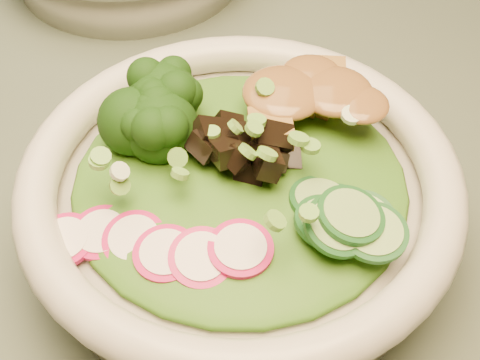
# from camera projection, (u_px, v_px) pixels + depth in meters

# --- Properties ---
(dining_table) EXTENTS (1.20, 0.80, 0.75)m
(dining_table) POSITION_uv_depth(u_px,v_px,m) (142.00, 228.00, 0.62)
(dining_table) COLOR black
(dining_table) RESTS_ON ground
(salad_bowl) EXTENTS (0.28, 0.28, 0.08)m
(salad_bowl) POSITION_uv_depth(u_px,v_px,m) (240.00, 201.00, 0.44)
(salad_bowl) COLOR beige
(salad_bowl) RESTS_ON dining_table
(lettuce_bed) EXTENTS (0.22, 0.22, 0.03)m
(lettuce_bed) POSITION_uv_depth(u_px,v_px,m) (240.00, 179.00, 0.43)
(lettuce_bed) COLOR #285E13
(lettuce_bed) RESTS_ON salad_bowl
(broccoli_florets) EXTENTS (0.10, 0.09, 0.05)m
(broccoli_florets) POSITION_uv_depth(u_px,v_px,m) (160.00, 117.00, 0.44)
(broccoli_florets) COLOR black
(broccoli_florets) RESTS_ON salad_bowl
(radish_slices) EXTENTS (0.12, 0.06, 0.02)m
(radish_slices) POSITION_uv_depth(u_px,v_px,m) (168.00, 246.00, 0.38)
(radish_slices) COLOR #B80E4F
(radish_slices) RESTS_ON salad_bowl
(cucumber_slices) EXTENTS (0.09, 0.09, 0.04)m
(cucumber_slices) POSITION_uv_depth(u_px,v_px,m) (331.00, 221.00, 0.39)
(cucumber_slices) COLOR #9BBE69
(cucumber_slices) RESTS_ON salad_bowl
(mushroom_heap) EXTENTS (0.09, 0.09, 0.04)m
(mushroom_heap) POSITION_uv_depth(u_px,v_px,m) (253.00, 151.00, 0.42)
(mushroom_heap) COLOR black
(mushroom_heap) RESTS_ON salad_bowl
(tofu_cubes) EXTENTS (0.11, 0.08, 0.04)m
(tofu_cubes) POSITION_uv_depth(u_px,v_px,m) (304.00, 110.00, 0.45)
(tofu_cubes) COLOR olive
(tofu_cubes) RESTS_ON salad_bowl
(peanut_sauce) EXTENTS (0.07, 0.06, 0.02)m
(peanut_sauce) POSITION_uv_depth(u_px,v_px,m) (306.00, 95.00, 0.44)
(peanut_sauce) COLOR brown
(peanut_sauce) RESTS_ON tofu_cubes
(scallion_garnish) EXTENTS (0.20, 0.20, 0.03)m
(scallion_garnish) POSITION_uv_depth(u_px,v_px,m) (240.00, 151.00, 0.41)
(scallion_garnish) COLOR #68A63A
(scallion_garnish) RESTS_ON salad_bowl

